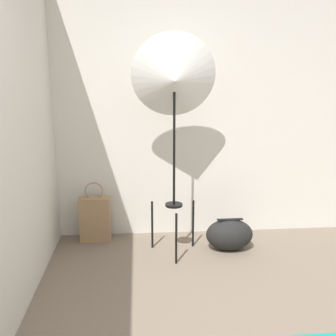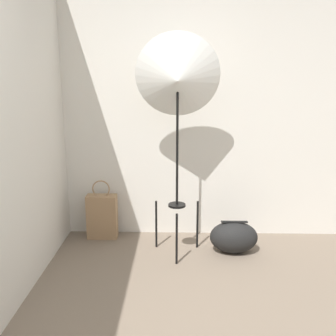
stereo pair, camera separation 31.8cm
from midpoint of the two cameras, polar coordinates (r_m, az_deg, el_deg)
The scene contains 4 objects.
wall_back at distance 3.86m, azimuth 7.07°, elevation 8.85°, with size 8.00×0.05×2.60m.
photo_umbrella at distance 3.35m, azimuth 4.19°, elevation 12.62°, with size 0.73×0.42×1.95m.
tote_bag at distance 3.96m, azimuth -7.28°, elevation -6.98°, with size 0.30×0.13×0.60m.
duffel_bag at distance 3.74m, azimuth 11.97°, elevation -9.83°, with size 0.44×0.29×0.30m.
Camera 2 is at (-0.22, -1.37, 1.62)m, focal length 42.00 mm.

